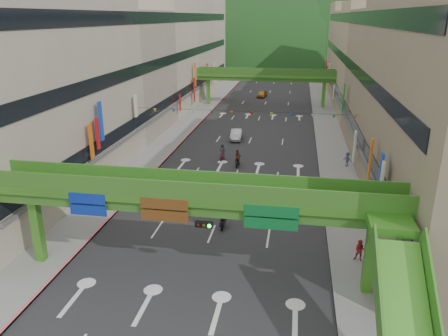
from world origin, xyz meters
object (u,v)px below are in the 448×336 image
at_px(overpass_near, 205,209).
at_px(pedestrian_red, 360,252).
at_px(car_yellow, 262,94).
at_px(car_silver, 236,134).
at_px(scooter_rider_mid, 238,158).
at_px(scooter_rider_near, 223,218).

relative_size(overpass_near, pedestrian_red, 17.61).
relative_size(overpass_near, car_yellow, 6.86).
distance_m(overpass_near, car_silver, 35.29).
distance_m(scooter_rider_mid, car_silver, 11.72).
xyz_separation_m(overpass_near, pedestrian_red, (10.10, 4.19, -4.41)).
height_order(overpass_near, car_yellow, overpass_near).
relative_size(car_silver, pedestrian_red, 2.72).
bearing_deg(car_silver, scooter_rider_near, -87.97).
distance_m(scooter_rider_near, car_silver, 27.17).
relative_size(scooter_rider_mid, pedestrian_red, 1.29).
bearing_deg(car_yellow, car_silver, -82.02).
bearing_deg(overpass_near, car_silver, 94.76).
distance_m(car_silver, pedestrian_red, 33.33).
bearing_deg(scooter_rider_near, car_yellow, 91.86).
relative_size(scooter_rider_near, pedestrian_red, 1.20).
relative_size(overpass_near, car_silver, 6.47).
bearing_deg(scooter_rider_near, pedestrian_red, -19.51).
bearing_deg(car_silver, car_yellow, 85.21).
xyz_separation_m(scooter_rider_near, scooter_rider_mid, (-0.91, 15.46, 0.18)).
bearing_deg(scooter_rider_mid, overpass_near, -87.24).
height_order(car_silver, pedestrian_red, pedestrian_red).
height_order(scooter_rider_near, car_yellow, scooter_rider_near).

